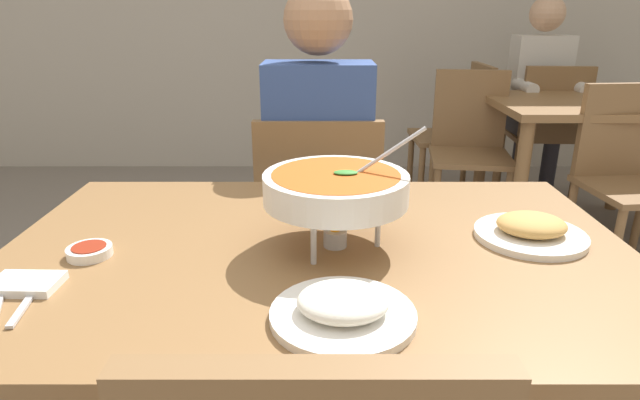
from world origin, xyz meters
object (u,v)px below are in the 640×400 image
sauce_dish (92,250)px  dining_table_far (586,126)px  curry_bowl (338,189)px  appetizer_plate (534,230)px  rice_plate (345,308)px  chair_diner_main (321,222)px  chair_bg_middle (550,126)px  patron_bg_middle (543,87)px  chair_bg_window (472,141)px  dining_table_main (320,290)px  chair_bg_right (464,126)px  diner_main (321,156)px  chair_bg_corner (631,169)px

sauce_dish → dining_table_far: bearing=44.8°
curry_bowl → appetizer_plate: 0.45m
rice_plate → appetizer_plate: size_ratio=1.00×
chair_diner_main → dining_table_far: (1.47, 1.14, 0.11)m
chair_bg_middle → sauce_dish: bearing=-128.7°
chair_diner_main → curry_bowl: curry_bowl is taller
patron_bg_middle → sauce_dish: bearing=-127.1°
chair_diner_main → chair_bg_middle: same height
chair_bg_window → rice_plate: bearing=-110.2°
dining_table_main → chair_bg_right: chair_bg_right is taller
patron_bg_middle → appetizer_plate: bearing=-111.8°
curry_bowl → patron_bg_middle: bearing=60.5°
diner_main → chair_bg_window: diner_main is taller
dining_table_main → chair_bg_middle: size_ratio=1.49×
patron_bg_middle → dining_table_far: bearing=-87.6°
rice_plate → chair_bg_middle: chair_bg_middle is taller
dining_table_main → diner_main: 0.77m
dining_table_main → dining_table_far: bearing=51.9°
chair_diner_main → patron_bg_middle: (1.44, 1.74, 0.24)m
dining_table_main → diner_main: (0.00, 0.76, 0.10)m
rice_plate → chair_bg_right: 2.82m
curry_bowl → patron_bg_middle: patron_bg_middle is taller
chair_diner_main → curry_bowl: (0.04, -0.73, 0.38)m
sauce_dish → dining_table_far: 2.73m
sauce_dish → chair_bg_corner: bearing=36.8°
curry_bowl → sauce_dish: bearing=-175.0°
appetizer_plate → chair_bg_right: chair_bg_right is taller
chair_diner_main → chair_bg_corner: 1.62m
dining_table_main → chair_bg_middle: chair_bg_middle is taller
dining_table_far → chair_bg_corner: chair_bg_corner is taller
patron_bg_middle → chair_bg_corner: bearing=-88.0°
appetizer_plate → chair_bg_middle: size_ratio=0.27×
diner_main → chair_bg_middle: bearing=47.5°
diner_main → dining_table_far: (1.47, 1.11, -0.13)m
chair_bg_middle → appetizer_plate: bearing=-113.4°
dining_table_main → sauce_dish: sauce_dish is taller
rice_plate → curry_bowl: bearing=91.0°
chair_bg_middle → chair_bg_window: (-0.61, -0.40, 0.00)m
chair_bg_right → appetizer_plate: bearing=-101.1°
patron_bg_middle → chair_bg_middle: bearing=-63.9°
dining_table_far → chair_bg_right: (-0.54, 0.51, -0.11)m
chair_bg_corner → chair_bg_window: size_ratio=1.00×
curry_bowl → chair_bg_middle: (1.45, 2.39, -0.38)m
chair_bg_right → chair_bg_window: same height
chair_bg_right → chair_bg_corner: bearing=-60.6°
dining_table_main → appetizer_plate: bearing=4.8°
rice_plate → chair_bg_window: bearing=69.8°
chair_bg_corner → patron_bg_middle: (-0.04, 1.07, 0.24)m
curry_bowl → chair_bg_middle: curry_bowl is taller
rice_plate → chair_bg_right: chair_bg_right is taller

